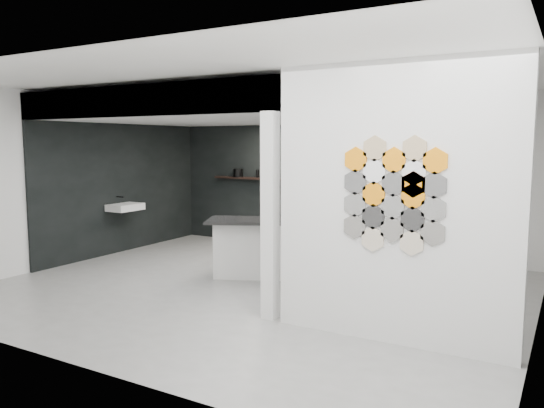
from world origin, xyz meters
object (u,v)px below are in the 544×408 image
(glass_bowl, at_px, (345,178))
(bottle_dark, at_px, (258,173))
(wall_basin, at_px, (125,207))
(glass_vase, at_px, (345,177))
(partition_panel, at_px, (393,204))
(stockpot, at_px, (238,173))
(kitchen_island, at_px, (264,247))
(kettle, at_px, (315,176))
(utensil_cup, at_px, (238,174))

(glass_bowl, distance_m, bottle_dark, 1.85)
(wall_basin, relative_size, glass_vase, 3.92)
(partition_panel, distance_m, stockpot, 5.85)
(wall_basin, bearing_deg, bottle_dark, 53.31)
(kitchen_island, relative_size, bottle_dark, 11.46)
(glass_vase, bearing_deg, partition_panel, -61.77)
(partition_panel, height_order, kettle, partition_panel)
(glass_bowl, bearing_deg, bottle_dark, 180.00)
(stockpot, bearing_deg, kitchen_island, -49.04)
(kitchen_island, distance_m, stockpot, 3.12)
(kettle, distance_m, bottle_dark, 1.26)
(glass_bowl, bearing_deg, glass_vase, 0.00)
(stockpot, distance_m, bottle_dark, 0.46)
(utensil_cup, bearing_deg, kettle, 0.00)
(utensil_cup, bearing_deg, wall_basin, -117.25)
(kettle, distance_m, glass_vase, 0.59)
(partition_panel, height_order, glass_bowl, partition_panel)
(kettle, bearing_deg, utensil_cup, -167.45)
(kettle, xyz_separation_m, utensil_cup, (-1.73, 0.00, -0.01))
(partition_panel, xyz_separation_m, glass_vase, (-2.08, 3.87, -0.00))
(wall_basin, xyz_separation_m, glass_bowl, (3.39, 2.07, 0.51))
(partition_panel, bearing_deg, glass_vase, 118.23)
(kitchen_island, height_order, glass_bowl, glass_bowl)
(kitchen_island, xyz_separation_m, glass_vase, (0.37, 2.24, 0.95))
(kettle, bearing_deg, glass_vase, 12.55)
(partition_panel, xyz_separation_m, glass_bowl, (-2.08, 3.87, -0.04))
(wall_basin, height_order, glass_bowl, glass_bowl)
(kitchen_island, relative_size, stockpot, 9.28)
(wall_basin, height_order, kettle, kettle)
(wall_basin, xyz_separation_m, bottle_dark, (1.54, 2.07, 0.55))
(glass_bowl, bearing_deg, stockpot, 180.00)
(kitchen_island, distance_m, kettle, 2.44)
(kettle, height_order, utensil_cup, kettle)
(wall_basin, height_order, utensil_cup, utensil_cup)
(partition_panel, relative_size, utensil_cup, 26.74)
(partition_panel, relative_size, glass_vase, 18.32)
(kettle, bearing_deg, wall_basin, -131.00)
(partition_panel, distance_m, kettle, 4.70)
(partition_panel, xyz_separation_m, kitchen_island, (-2.44, 1.62, -0.95))
(kettle, relative_size, glass_vase, 1.00)
(wall_basin, relative_size, kitchen_island, 0.33)
(glass_bowl, distance_m, glass_vase, 0.03)
(glass_bowl, bearing_deg, utensil_cup, 180.00)
(stockpot, height_order, glass_vase, stockpot)
(kitchen_island, distance_m, bottle_dark, 2.85)
(bottle_dark, bearing_deg, utensil_cup, 180.00)
(wall_basin, distance_m, kettle, 3.52)
(kettle, relative_size, utensil_cup, 1.47)
(glass_bowl, xyz_separation_m, glass_vase, (0.00, 0.00, 0.03))
(wall_basin, distance_m, bottle_dark, 2.63)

